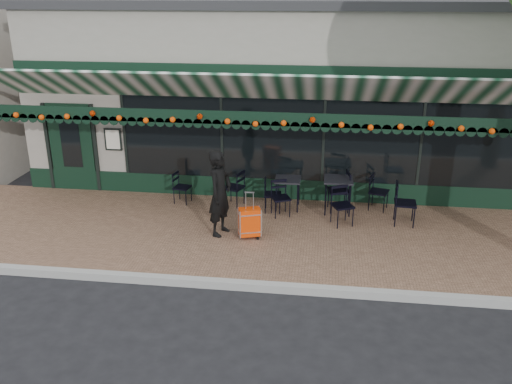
# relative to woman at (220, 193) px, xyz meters

# --- Properties ---
(ground) EXTENTS (80.00, 80.00, 0.00)m
(ground) POSITION_rel_woman_xyz_m (0.65, -1.82, -1.04)
(ground) COLOR black
(ground) RESTS_ON ground
(sidewalk) EXTENTS (18.00, 4.00, 0.15)m
(sidewalk) POSITION_rel_woman_xyz_m (0.65, 0.18, -0.97)
(sidewalk) COLOR brown
(sidewalk) RESTS_ON ground
(curb) EXTENTS (18.00, 0.16, 0.15)m
(curb) POSITION_rel_woman_xyz_m (0.65, -1.90, -0.97)
(curb) COLOR #9E9E99
(curb) RESTS_ON ground
(restaurant_building) EXTENTS (12.00, 9.60, 4.50)m
(restaurant_building) POSITION_rel_woman_xyz_m (0.65, 6.01, 1.23)
(restaurant_building) COLOR gray
(restaurant_building) RESTS_ON ground
(woman) EXTENTS (0.61, 0.75, 1.79)m
(woman) POSITION_rel_woman_xyz_m (0.00, 0.00, 0.00)
(woman) COLOR black
(woman) RESTS_ON sidewalk
(suitcase) EXTENTS (0.49, 0.36, 0.99)m
(suitcase) POSITION_rel_woman_xyz_m (0.62, -0.12, -0.56)
(suitcase) COLOR #E13907
(suitcase) RESTS_ON sidewalk
(cafe_table_a) EXTENTS (0.65, 0.65, 0.80)m
(cafe_table_a) POSITION_rel_woman_xyz_m (2.42, 1.51, -0.18)
(cafe_table_a) COLOR black
(cafe_table_a) RESTS_ON sidewalk
(cafe_table_b) EXTENTS (0.59, 0.59, 0.72)m
(cafe_table_b) POSITION_rel_woman_xyz_m (1.27, 1.57, -0.24)
(cafe_table_b) COLOR black
(cafe_table_b) RESTS_ON sidewalk
(chair_a_left) EXTENTS (0.55, 0.55, 0.95)m
(chair_a_left) POSITION_rel_woman_xyz_m (2.44, 1.57, -0.42)
(chair_a_left) COLOR black
(chair_a_left) RESTS_ON sidewalk
(chair_a_right) EXTENTS (0.53, 0.53, 0.85)m
(chair_a_right) POSITION_rel_woman_xyz_m (3.36, 1.76, -0.47)
(chair_a_right) COLOR black
(chair_a_right) RESTS_ON sidewalk
(chair_a_front) EXTENTS (0.57, 0.57, 0.86)m
(chair_a_front) POSITION_rel_woman_xyz_m (2.51, 0.78, -0.47)
(chair_a_front) COLOR black
(chair_a_front) RESTS_ON sidewalk
(chair_a_extra) EXTENTS (0.50, 0.50, 0.95)m
(chair_a_extra) POSITION_rel_woman_xyz_m (3.85, 0.99, -0.42)
(chair_a_extra) COLOR black
(chair_a_extra) RESTS_ON sidewalk
(chair_b_left) EXTENTS (0.55, 0.55, 0.87)m
(chair_b_left) POSITION_rel_woman_xyz_m (0.01, 1.59, -0.46)
(chair_b_left) COLOR black
(chair_b_left) RESTS_ON sidewalk
(chair_b_right) EXTENTS (0.43, 0.43, 0.80)m
(chair_b_right) POSITION_rel_woman_xyz_m (0.95, 1.33, -0.49)
(chair_b_right) COLOR black
(chair_b_right) RESTS_ON sidewalk
(chair_b_front) EXTENTS (0.53, 0.53, 0.81)m
(chair_b_front) POSITION_rel_woman_xyz_m (1.15, 1.12, -0.49)
(chair_b_front) COLOR black
(chair_b_front) RESTS_ON sidewalk
(chair_solo) EXTENTS (0.44, 0.44, 0.75)m
(chair_solo) POSITION_rel_woman_xyz_m (-1.23, 1.59, -0.52)
(chair_solo) COLOR black
(chair_solo) RESTS_ON sidewalk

